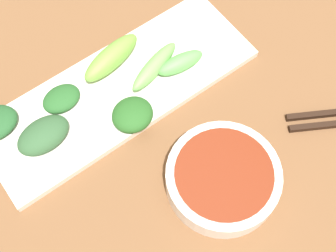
# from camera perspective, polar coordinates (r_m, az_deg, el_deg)

# --- Properties ---
(tabletop) EXTENTS (2.10, 2.10, 0.02)m
(tabletop) POSITION_cam_1_polar(r_m,az_deg,el_deg) (0.65, -1.64, 0.47)
(tabletop) COLOR brown
(tabletop) RESTS_ON ground
(sauce_bowl) EXTENTS (0.14, 0.14, 0.04)m
(sauce_bowl) POSITION_cam_1_polar(r_m,az_deg,el_deg) (0.59, 6.64, -6.25)
(sauce_bowl) COLOR silver
(sauce_bowl) RESTS_ON tabletop
(serving_plate) EXTENTS (0.14, 0.39, 0.01)m
(serving_plate) POSITION_cam_1_polar(r_m,az_deg,el_deg) (0.66, -5.93, 4.31)
(serving_plate) COLOR silver
(serving_plate) RESTS_ON tabletop
(broccoli_leafy_0) EXTENTS (0.05, 0.06, 0.03)m
(broccoli_leafy_0) POSITION_cam_1_polar(r_m,az_deg,el_deg) (0.62, -4.32, 1.38)
(broccoli_leafy_0) COLOR #255721
(broccoli_leafy_0) RESTS_ON serving_plate
(broccoli_leafy_1) EXTENTS (0.05, 0.07, 0.03)m
(broccoli_leafy_1) POSITION_cam_1_polar(r_m,az_deg,el_deg) (0.63, -14.84, -1.08)
(broccoli_leafy_1) COLOR #2E5330
(broccoli_leafy_1) RESTS_ON serving_plate
(broccoli_stalk_3) EXTENTS (0.05, 0.10, 0.02)m
(broccoli_stalk_3) POSITION_cam_1_polar(r_m,az_deg,el_deg) (0.66, -1.65, 7.20)
(broccoli_stalk_3) COLOR #6EB254
(broccoli_stalk_3) RESTS_ON serving_plate
(broccoli_stalk_4) EXTENTS (0.03, 0.07, 0.02)m
(broccoli_stalk_4) POSITION_cam_1_polar(r_m,az_deg,el_deg) (0.66, 1.53, 7.64)
(broccoli_stalk_4) COLOR #5CB552
(broccoli_stalk_4) RESTS_ON serving_plate
(broccoli_leafy_5) EXTENTS (0.04, 0.05, 0.02)m
(broccoli_leafy_5) POSITION_cam_1_polar(r_m,az_deg,el_deg) (0.65, -12.77, 3.24)
(broccoli_leafy_5) COLOR #255725
(broccoli_leafy_5) RESTS_ON serving_plate
(broccoli_stalk_6) EXTENTS (0.05, 0.10, 0.03)m
(broccoli_stalk_6) POSITION_cam_1_polar(r_m,az_deg,el_deg) (0.67, -6.59, 8.38)
(broccoli_stalk_6) COLOR #6FA83E
(broccoli_stalk_6) RESTS_ON serving_plate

